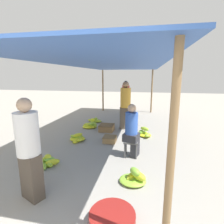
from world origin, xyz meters
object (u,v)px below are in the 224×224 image
at_px(basin_black, 112,219).
at_px(banana_pile_right_0, 134,178).
at_px(banana_pile_right_1, 144,133).
at_px(shopper_walking_far, 126,98).
at_px(shopper_walking_mid, 125,105).
at_px(banana_pile_left_2, 90,125).
at_px(crate_near, 107,128).
at_px(banana_pile_left_1, 77,138).
at_px(vendor_foreground, 29,149).
at_px(banana_pile_left_3, 95,121).
at_px(crate_mid, 110,139).
at_px(banana_pile_left_0, 47,162).
at_px(vendor_seated, 132,130).
at_px(stool, 131,144).

relative_size(basin_black, banana_pile_right_0, 1.19).
bearing_deg(banana_pile_right_1, shopper_walking_far, 108.17).
xyz_separation_m(shopper_walking_mid, shopper_walking_far, (-0.27, 2.31, -0.02)).
distance_m(banana_pile_left_2, crate_near, 0.75).
relative_size(banana_pile_left_1, shopper_walking_mid, 0.33).
height_order(vendor_foreground, banana_pile_left_3, vendor_foreground).
xyz_separation_m(banana_pile_right_0, crate_mid, (-0.86, 1.90, -0.02)).
height_order(banana_pile_left_1, shopper_walking_far, shopper_walking_far).
xyz_separation_m(banana_pile_left_0, banana_pile_left_2, (0.05, 2.91, 0.01)).
distance_m(vendor_seated, crate_near, 2.21).
relative_size(crate_near, crate_mid, 1.35).
distance_m(banana_pile_left_3, shopper_walking_far, 2.15).
distance_m(banana_pile_left_2, banana_pile_right_0, 3.73).
distance_m(basin_black, banana_pile_right_0, 1.01).
bearing_deg(crate_mid, crate_near, 107.85).
relative_size(stool, shopper_walking_far, 0.24).
bearing_deg(vendor_foreground, banana_pile_left_3, 94.61).
height_order(vendor_foreground, banana_pile_right_1, vendor_foreground).
xyz_separation_m(banana_pile_left_2, shopper_walking_far, (1.05, 2.46, 0.80)).
height_order(vendor_foreground, shopper_walking_mid, shopper_walking_mid).
xyz_separation_m(crate_near, shopper_walking_far, (0.34, 2.71, 0.78)).
relative_size(vendor_foreground, vendor_seated, 1.26).
height_order(vendor_seated, banana_pile_right_1, vendor_seated).
bearing_deg(crate_near, banana_pile_left_0, -105.96).
distance_m(banana_pile_right_1, shopper_walking_far, 3.31).
relative_size(vendor_seated, crate_near, 2.53).
height_order(basin_black, crate_near, crate_near).
height_order(basin_black, shopper_walking_far, shopper_walking_far).
xyz_separation_m(banana_pile_right_0, crate_near, (-1.20, 2.95, 0.01)).
distance_m(banana_pile_left_0, shopper_walking_mid, 3.46).
bearing_deg(banana_pile_left_1, banana_pile_left_0, -93.89).
relative_size(vendor_seated, banana_pile_left_0, 2.16).
bearing_deg(banana_pile_right_1, crate_near, 165.44).
bearing_deg(banana_pile_left_1, vendor_foreground, -83.68).
relative_size(vendor_foreground, banana_pile_left_1, 2.83).
bearing_deg(shopper_walking_far, banana_pile_left_1, -104.59).
relative_size(banana_pile_left_0, banana_pile_left_1, 1.04).
bearing_deg(stool, crate_mid, 130.84).
bearing_deg(crate_mid, vendor_foreground, -105.14).
relative_size(vendor_seated, banana_pile_right_1, 2.66).
xyz_separation_m(vendor_foreground, banana_pile_left_1, (-0.28, 2.54, -0.77)).
bearing_deg(banana_pile_left_2, banana_pile_right_0, -59.16).
height_order(vendor_foreground, crate_mid, vendor_foreground).
xyz_separation_m(banana_pile_left_1, banana_pile_left_3, (-0.10, 2.19, -0.01)).
xyz_separation_m(crate_near, shopper_walking_mid, (0.62, 0.40, 0.80)).
bearing_deg(banana_pile_right_1, crate_mid, -145.59).
xyz_separation_m(basin_black, crate_near, (-0.99, 3.94, 0.03)).
bearing_deg(banana_pile_left_0, banana_pile_left_1, 86.11).
height_order(banana_pile_left_2, shopper_walking_far, shopper_walking_far).
bearing_deg(shopper_walking_mid, banana_pile_right_0, -80.12).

